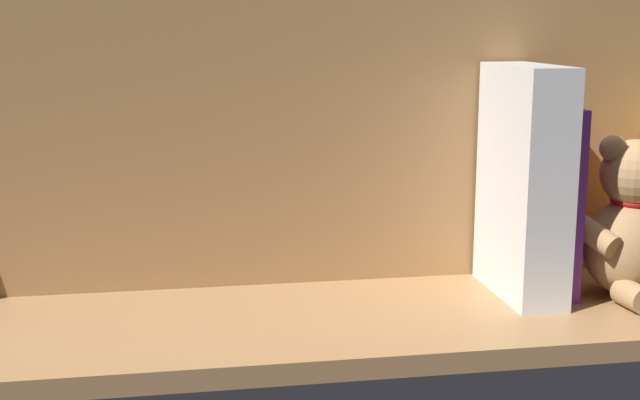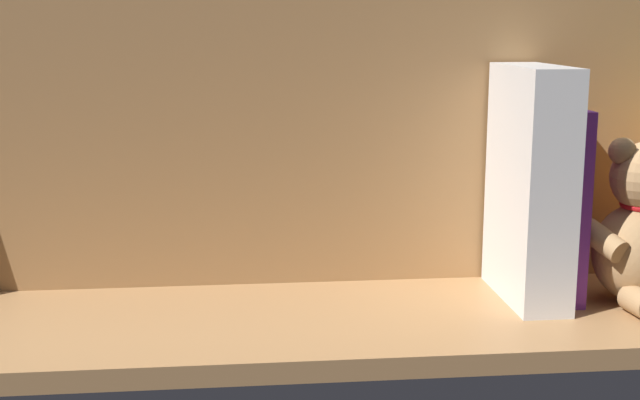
% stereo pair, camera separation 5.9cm
% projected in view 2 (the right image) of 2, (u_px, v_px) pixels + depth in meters
% --- Properties ---
extents(ground_plane, '(1.15, 0.28, 0.02)m').
position_uv_depth(ground_plane, '(320.00, 321.00, 0.94)').
color(ground_plane, '#A87A4C').
extents(shelf_back_panel, '(1.15, 0.02, 0.33)m').
position_uv_depth(shelf_back_panel, '(310.00, 143.00, 1.01)').
color(shelf_back_panel, '#9C7043').
rests_on(shelf_back_panel, ground_plane).
extents(book_4, '(0.02, 0.13, 0.21)m').
position_uv_depth(book_4, '(561.00, 201.00, 0.98)').
color(book_4, purple).
rests_on(book_4, ground_plane).
extents(dictionary_thick_white, '(0.06, 0.15, 0.26)m').
position_uv_depth(dictionary_thick_white, '(530.00, 184.00, 0.96)').
color(dictionary_thick_white, silver).
rests_on(dictionary_thick_white, ground_plane).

